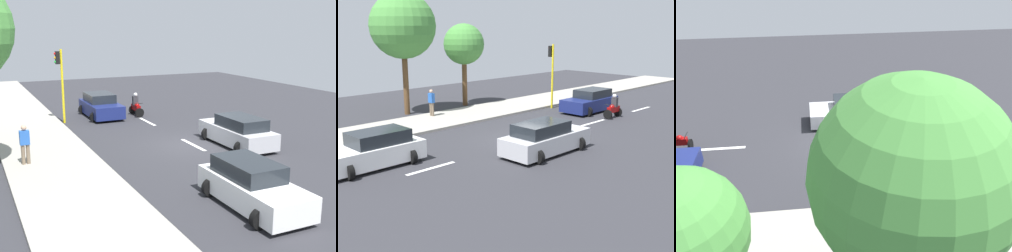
# 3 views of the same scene
# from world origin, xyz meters

# --- Properties ---
(ground_plane) EXTENTS (40.00, 60.00, 0.10)m
(ground_plane) POSITION_xyz_m (0.00, 0.00, -0.05)
(ground_plane) COLOR #2D2D33
(sidewalk) EXTENTS (4.00, 60.00, 0.15)m
(sidewalk) POSITION_xyz_m (7.00, 0.00, 0.07)
(sidewalk) COLOR #9E998E
(sidewalk) RESTS_ON ground
(lane_stripe_far_north) EXTENTS (0.20, 2.40, 0.01)m
(lane_stripe_far_north) POSITION_xyz_m (0.00, -12.00, 0.01)
(lane_stripe_far_north) COLOR white
(lane_stripe_far_north) RESTS_ON ground
(lane_stripe_north) EXTENTS (0.20, 2.40, 0.01)m
(lane_stripe_north) POSITION_xyz_m (0.00, -6.00, 0.01)
(lane_stripe_north) COLOR white
(lane_stripe_north) RESTS_ON ground
(lane_stripe_mid) EXTENTS (0.20, 2.40, 0.01)m
(lane_stripe_mid) POSITION_xyz_m (0.00, 0.00, 0.01)
(lane_stripe_mid) COLOR white
(lane_stripe_mid) RESTS_ON ground
(lane_stripe_south) EXTENTS (0.20, 2.40, 0.01)m
(lane_stripe_south) POSITION_xyz_m (0.00, 6.00, 0.01)
(lane_stripe_south) COLOR white
(lane_stripe_south) RESTS_ON ground
(car_dark_blue) EXTENTS (2.33, 4.26, 1.52)m
(car_dark_blue) POSITION_xyz_m (2.14, -8.80, 0.71)
(car_dark_blue) COLOR navy
(car_dark_blue) RESTS_ON ground
(car_white) EXTENTS (2.19, 4.26, 1.52)m
(car_white) POSITION_xyz_m (1.90, 7.52, 0.71)
(car_white) COLOR white
(car_white) RESTS_ON ground
(car_silver) EXTENTS (2.23, 4.57, 1.52)m
(car_silver) POSITION_xyz_m (-1.97, 1.00, 0.71)
(car_silver) COLOR #B7B7BC
(car_silver) RESTS_ON ground
(motorcycle) EXTENTS (0.60, 1.30, 1.53)m
(motorcycle) POSITION_xyz_m (-0.08, -8.13, 0.64)
(motorcycle) COLOR black
(motorcycle) RESTS_ON ground
(pedestrian_near_signal) EXTENTS (0.40, 0.24, 1.69)m
(pedestrian_near_signal) POSITION_xyz_m (8.09, 0.10, 1.06)
(pedestrian_near_signal) COLOR #72604C
(pedestrian_near_signal) RESTS_ON sidewalk
(traffic_light_corner) EXTENTS (0.49, 0.24, 4.50)m
(traffic_light_corner) POSITION_xyz_m (4.85, -7.89, 2.93)
(traffic_light_corner) COLOR yellow
(traffic_light_corner) RESTS_ON ground
(street_tree_south) EXTENTS (2.92, 2.92, 5.91)m
(street_tree_south) POSITION_xyz_m (10.02, -4.28, 4.41)
(street_tree_south) COLOR brown
(street_tree_south) RESTS_ON ground
(street_tree_center) EXTENTS (4.22, 4.22, 7.87)m
(street_tree_center) POSITION_xyz_m (10.28, 0.52, 5.73)
(street_tree_center) COLOR brown
(street_tree_center) RESTS_ON ground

